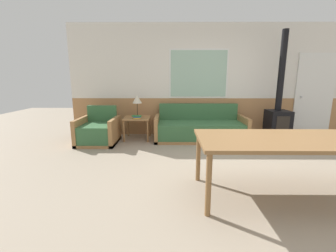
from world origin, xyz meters
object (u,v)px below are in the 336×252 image
object	(u,v)px
dining_table	(289,143)
couch	(200,129)
armchair	(98,132)
wood_stove	(278,114)
side_table	(137,120)
table_lamp	(137,100)

from	to	relation	value
dining_table	couch	bearing A→B (deg)	104.90
dining_table	armchair	bearing A→B (deg)	142.52
armchair	dining_table	bearing A→B (deg)	-53.33
armchair	couch	bearing A→B (deg)	-7.66
wood_stove	armchair	bearing A→B (deg)	-176.49
couch	dining_table	size ratio (longest dim) A/B	0.98
side_table	wood_stove	distance (m)	3.23
side_table	dining_table	size ratio (longest dim) A/B	0.28
couch	table_lamp	world-z (taller)	table_lamp
table_lamp	dining_table	size ratio (longest dim) A/B	0.24
armchair	table_lamp	xyz separation A→B (m)	(0.81, 0.47, 0.66)
couch	wood_stove	distance (m)	1.80
side_table	table_lamp	size ratio (longest dim) A/B	1.17
couch	side_table	distance (m)	1.48
side_table	dining_table	bearing A→B (deg)	-50.78
couch	wood_stove	bearing A→B (deg)	-2.60
armchair	wood_stove	distance (m)	4.06
wood_stove	couch	bearing A→B (deg)	177.40
side_table	wood_stove	xyz separation A→B (m)	(3.22, -0.12, 0.18)
couch	table_lamp	distance (m)	1.62
couch	side_table	xyz separation A→B (m)	(-1.46, 0.04, 0.20)
couch	side_table	world-z (taller)	couch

